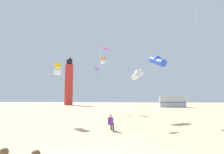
{
  "coord_description": "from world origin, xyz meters",
  "views": [
    {
      "loc": [
        1.71,
        -7.34,
        2.3
      ],
      "look_at": [
        0.02,
        9.97,
        4.29
      ],
      "focal_mm": 29.95,
      "sensor_mm": 36.0,
      "label": 1
    }
  ],
  "objects_px": {
    "kite_flyer_standing": "(111,122)",
    "kite_tube_white": "(138,74)",
    "kite_tube_blue": "(157,61)",
    "rv_van_silver": "(172,102)",
    "kite_box_orange": "(103,61)",
    "kite_box_gold": "(58,69)",
    "kite_diamond_magenta": "(106,51)",
    "lighthouse_distant": "(69,82)",
    "kite_diamond_violet": "(97,70)"
  },
  "relations": [
    {
      "from": "rv_van_silver",
      "to": "kite_diamond_magenta",
      "type": "bearing_deg",
      "value": -110.16
    },
    {
      "from": "rv_van_silver",
      "to": "kite_tube_blue",
      "type": "bearing_deg",
      "value": -100.96
    },
    {
      "from": "kite_tube_blue",
      "to": "kite_tube_white",
      "type": "xyz_separation_m",
      "value": [
        -1.82,
        3.1,
        -0.9
      ]
    },
    {
      "from": "kite_diamond_magenta",
      "to": "kite_box_orange",
      "type": "height_order",
      "value": "kite_box_orange"
    },
    {
      "from": "kite_tube_white",
      "to": "kite_diamond_violet",
      "type": "xyz_separation_m",
      "value": [
        -6.23,
        7.96,
        1.76
      ]
    },
    {
      "from": "kite_diamond_violet",
      "to": "kite_box_orange",
      "type": "distance_m",
      "value": 3.45
    },
    {
      "from": "kite_tube_blue",
      "to": "kite_box_orange",
      "type": "height_order",
      "value": "kite_box_orange"
    },
    {
      "from": "kite_tube_blue",
      "to": "lighthouse_distant",
      "type": "bearing_deg",
      "value": 118.37
    },
    {
      "from": "kite_flyer_standing",
      "to": "kite_box_orange",
      "type": "bearing_deg",
      "value": -65.42
    },
    {
      "from": "kite_tube_white",
      "to": "rv_van_silver",
      "type": "bearing_deg",
      "value": 70.7
    },
    {
      "from": "kite_diamond_violet",
      "to": "kite_box_gold",
      "type": "distance_m",
      "value": 11.87
    },
    {
      "from": "kite_tube_blue",
      "to": "rv_van_silver",
      "type": "xyz_separation_m",
      "value": [
        8.13,
        31.53,
        -4.62
      ]
    },
    {
      "from": "kite_diamond_violet",
      "to": "kite_tube_white",
      "type": "bearing_deg",
      "value": -51.97
    },
    {
      "from": "rv_van_silver",
      "to": "kite_flyer_standing",
      "type": "bearing_deg",
      "value": -105.1
    },
    {
      "from": "kite_tube_white",
      "to": "kite_box_orange",
      "type": "height_order",
      "value": "kite_box_orange"
    },
    {
      "from": "kite_tube_blue",
      "to": "kite_box_gold",
      "type": "bearing_deg",
      "value": -176.96
    },
    {
      "from": "kite_tube_blue",
      "to": "kite_diamond_violet",
      "type": "height_order",
      "value": "kite_diamond_violet"
    },
    {
      "from": "kite_box_orange",
      "to": "kite_flyer_standing",
      "type": "bearing_deg",
      "value": -79.74
    },
    {
      "from": "kite_tube_blue",
      "to": "kite_diamond_magenta",
      "type": "relative_size",
      "value": 0.85
    },
    {
      "from": "kite_tube_blue",
      "to": "kite_box_orange",
      "type": "distance_m",
      "value": 15.94
    },
    {
      "from": "kite_tube_blue",
      "to": "lighthouse_distant",
      "type": "xyz_separation_m",
      "value": [
        -23.92,
        44.29,
        1.83
      ]
    },
    {
      "from": "rv_van_silver",
      "to": "lighthouse_distant",
      "type": "bearing_deg",
      "value": 161.8
    },
    {
      "from": "lighthouse_distant",
      "to": "kite_diamond_violet",
      "type": "bearing_deg",
      "value": -64.48
    },
    {
      "from": "lighthouse_distant",
      "to": "kite_tube_blue",
      "type": "bearing_deg",
      "value": -61.63
    },
    {
      "from": "kite_diamond_magenta",
      "to": "kite_box_gold",
      "type": "xyz_separation_m",
      "value": [
        -4.76,
        -1.49,
        -2.11
      ]
    },
    {
      "from": "kite_tube_blue",
      "to": "kite_tube_white",
      "type": "distance_m",
      "value": 3.71
    },
    {
      "from": "kite_box_gold",
      "to": "lighthouse_distant",
      "type": "distance_m",
      "value": 47.0
    },
    {
      "from": "kite_tube_blue",
      "to": "kite_diamond_violet",
      "type": "relative_size",
      "value": 0.92
    },
    {
      "from": "lighthouse_distant",
      "to": "rv_van_silver",
      "type": "relative_size",
      "value": 2.56
    },
    {
      "from": "kite_flyer_standing",
      "to": "rv_van_silver",
      "type": "xyz_separation_m",
      "value": [
        12.27,
        36.44,
        0.78
      ]
    },
    {
      "from": "kite_box_orange",
      "to": "rv_van_silver",
      "type": "xyz_separation_m",
      "value": [
        15.64,
        17.79,
        -7.58
      ]
    },
    {
      "from": "kite_diamond_violet",
      "to": "rv_van_silver",
      "type": "distance_m",
      "value": 26.67
    },
    {
      "from": "kite_diamond_magenta",
      "to": "lighthouse_distant",
      "type": "bearing_deg",
      "value": 113.29
    },
    {
      "from": "kite_flyer_standing",
      "to": "kite_box_orange",
      "type": "height_order",
      "value": "kite_box_orange"
    },
    {
      "from": "kite_box_gold",
      "to": "kite_box_orange",
      "type": "relative_size",
      "value": 0.61
    },
    {
      "from": "kite_diamond_violet",
      "to": "kite_box_orange",
      "type": "xyz_separation_m",
      "value": [
        0.54,
        2.68,
        2.1
      ]
    },
    {
      "from": "lighthouse_distant",
      "to": "kite_diamond_magenta",
      "type": "bearing_deg",
      "value": -66.71
    },
    {
      "from": "kite_tube_blue",
      "to": "kite_flyer_standing",
      "type": "bearing_deg",
      "value": -130.12
    },
    {
      "from": "kite_diamond_violet",
      "to": "lighthouse_distant",
      "type": "distance_m",
      "value": 36.84
    },
    {
      "from": "kite_diamond_violet",
      "to": "kite_diamond_magenta",
      "type": "bearing_deg",
      "value": -74.6
    },
    {
      "from": "rv_van_silver",
      "to": "kite_diamond_violet",
      "type": "bearing_deg",
      "value": -124.82
    },
    {
      "from": "kite_diamond_magenta",
      "to": "lighthouse_distant",
      "type": "xyz_separation_m",
      "value": [
        -18.65,
        43.33,
        0.47
      ]
    },
    {
      "from": "kite_flyer_standing",
      "to": "lighthouse_distant",
      "type": "distance_m",
      "value": 53.51
    },
    {
      "from": "kite_tube_blue",
      "to": "kite_diamond_magenta",
      "type": "distance_m",
      "value": 5.52
    },
    {
      "from": "kite_box_gold",
      "to": "lighthouse_distant",
      "type": "height_order",
      "value": "lighthouse_distant"
    },
    {
      "from": "kite_flyer_standing",
      "to": "kite_diamond_magenta",
      "type": "bearing_deg",
      "value": -64.74
    },
    {
      "from": "kite_flyer_standing",
      "to": "kite_tube_white",
      "type": "xyz_separation_m",
      "value": [
        2.31,
        8.0,
        4.49
      ]
    },
    {
      "from": "kite_box_orange",
      "to": "kite_box_gold",
      "type": "bearing_deg",
      "value": -100.02
    },
    {
      "from": "kite_flyer_standing",
      "to": "kite_box_orange",
      "type": "xyz_separation_m",
      "value": [
        -3.38,
        18.64,
        8.36
      ]
    },
    {
      "from": "kite_diamond_violet",
      "to": "kite_box_orange",
      "type": "bearing_deg",
      "value": 78.61
    }
  ]
}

